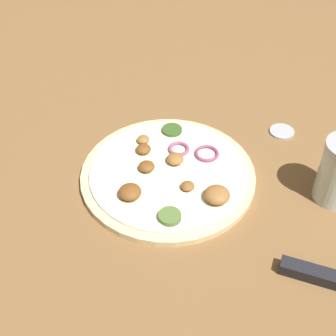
% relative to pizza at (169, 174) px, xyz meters
% --- Properties ---
extents(ground_plane, '(3.00, 3.00, 0.00)m').
position_rel_pizza_xyz_m(ground_plane, '(0.00, -0.00, -0.01)').
color(ground_plane, brown).
extents(pizza, '(0.28, 0.28, 0.03)m').
position_rel_pizza_xyz_m(pizza, '(0.00, 0.00, 0.00)').
color(pizza, beige).
rests_on(pizza, ground_plane).
extents(loose_cap, '(0.04, 0.04, 0.01)m').
position_rel_pizza_xyz_m(loose_cap, '(-0.12, -0.20, -0.00)').
color(loose_cap, '#B2B2B7').
rests_on(loose_cap, ground_plane).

